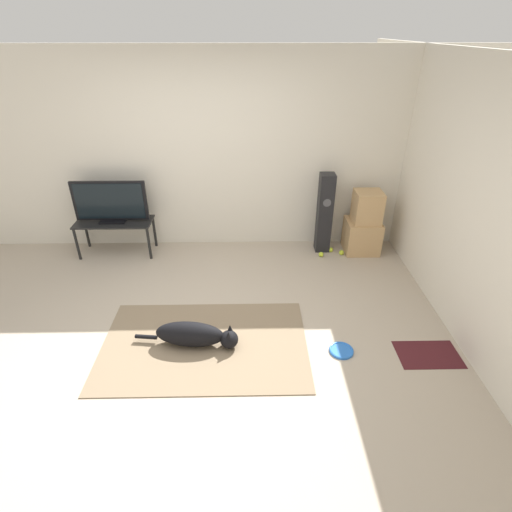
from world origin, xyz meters
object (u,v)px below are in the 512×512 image
dog (195,335)px  cardboard_box_upper (367,207)px  tv_stand (115,225)px  tennis_ball_by_boxes (341,253)px  cardboard_box_lower (362,236)px  tv (110,202)px  frisbee (341,350)px  tennis_ball_near_speaker (321,254)px  tennis_ball_loose_on_carpet (331,250)px  floor_speaker (325,213)px

dog → cardboard_box_upper: 2.85m
tv_stand → tennis_ball_by_boxes: 3.08m
cardboard_box_lower → tv: tv is taller
cardboard_box_upper → frisbee: bearing=-109.0°
tennis_ball_near_speaker → tennis_ball_loose_on_carpet: (0.16, 0.13, 0.00)m
cardboard_box_lower → tv: size_ratio=0.48×
frisbee → tv_stand: bearing=143.2°
frisbee → tv_stand: tv_stand is taller
tv → tennis_ball_loose_on_carpet: tv is taller
dog → floor_speaker: bearing=51.2°
cardboard_box_lower → tennis_ball_loose_on_carpet: bearing=-174.7°
dog → tennis_ball_by_boxes: dog is taller
cardboard_box_lower → tennis_ball_loose_on_carpet: cardboard_box_lower is taller
cardboard_box_lower → tennis_ball_by_boxes: 0.36m
tennis_ball_loose_on_carpet → tennis_ball_by_boxes: bearing=-32.9°
tennis_ball_loose_on_carpet → tv: bearing=179.1°
cardboard_box_lower → tennis_ball_loose_on_carpet: size_ratio=6.87×
cardboard_box_lower → floor_speaker: floor_speaker is taller
cardboard_box_lower → tennis_ball_near_speaker: bearing=-163.5°
tv_stand → tv: bearing=90.0°
cardboard_box_lower → tv_stand: bearing=179.9°
tennis_ball_near_speaker → tennis_ball_loose_on_carpet: same height
tennis_ball_by_boxes → tennis_ball_near_speaker: same height
floor_speaker → tennis_ball_loose_on_carpet: floor_speaker is taller
dog → cardboard_box_upper: size_ratio=2.41×
tv_stand → tennis_ball_near_speaker: size_ratio=15.18×
dog → tv_stand: size_ratio=1.02×
tv_stand → tennis_ball_by_boxes: bearing=-2.4°
floor_speaker → tennis_ball_by_boxes: (0.25, -0.16, -0.51)m
floor_speaker → dog: bearing=-128.8°
frisbee → tv_stand: (-2.67, 2.00, 0.40)m
tennis_ball_loose_on_carpet → cardboard_box_lower: bearing=5.3°
tv_stand → tennis_ball_loose_on_carpet: bearing=-0.9°
tennis_ball_near_speaker → tennis_ball_loose_on_carpet: size_ratio=1.00×
dog → tv_stand: tv_stand is taller
floor_speaker → tv: bearing=-179.5°
floor_speaker → tv: 2.81m
frisbee → floor_speaker: bearing=86.2°
cardboard_box_upper → floor_speaker: 0.56m
tv → tennis_ball_near_speaker: 2.86m
floor_speaker → tv_stand: floor_speaker is taller
dog → tennis_ball_loose_on_carpet: 2.48m
dog → tennis_ball_near_speaker: dog is taller
tv → frisbee: bearing=-36.9°
dog → tennis_ball_loose_on_carpet: (1.66, 1.84, -0.10)m
frisbee → tennis_ball_near_speaker: bearing=87.0°
tv → dog: bearing=-56.3°
cardboard_box_upper → floor_speaker: size_ratio=0.39×
frisbee → floor_speaker: 2.10m
floor_speaker → tennis_ball_near_speaker: 0.55m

